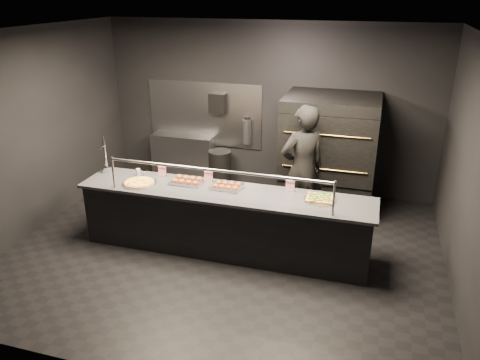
{
  "coord_description": "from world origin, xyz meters",
  "views": [
    {
      "loc": [
        1.87,
        -5.53,
        3.5
      ],
      "look_at": [
        0.17,
        0.2,
        1.03
      ],
      "focal_mm": 35.0,
      "sensor_mm": 36.0,
      "label": 1
    }
  ],
  "objects": [
    {
      "name": "worker",
      "position": [
        0.91,
        0.99,
        0.98
      ],
      "size": [
        0.86,
        0.8,
        1.96
      ],
      "primitive_type": "imported",
      "rotation": [
        0.0,
        0.0,
        3.78
      ],
      "color": "black",
      "rests_on": "ground"
    },
    {
      "name": "round_pizza",
      "position": [
        -1.24,
        -0.08,
        0.94
      ],
      "size": [
        0.49,
        0.49,
        0.03
      ],
      "color": "silver",
      "rests_on": "service_counter"
    },
    {
      "name": "condiment_jar",
      "position": [
        -1.37,
        0.2,
        0.97
      ],
      "size": [
        0.16,
        0.06,
        0.1
      ],
      "color": "silver",
      "rests_on": "service_counter"
    },
    {
      "name": "pizza_oven",
      "position": [
        1.2,
        1.9,
        0.97
      ],
      "size": [
        1.5,
        1.23,
        1.91
      ],
      "color": "black",
      "rests_on": "ground"
    },
    {
      "name": "room",
      "position": [
        -0.02,
        0.05,
        1.5
      ],
      "size": [
        6.04,
        6.0,
        3.0
      ],
      "color": "black",
      "rests_on": "ground"
    },
    {
      "name": "fire_extinguisher",
      "position": [
        -0.35,
        2.4,
        1.06
      ],
      "size": [
        0.14,
        0.14,
        0.51
      ],
      "color": "#B2B2B7",
      "rests_on": "room"
    },
    {
      "name": "beer_tap",
      "position": [
        -1.92,
        0.19,
        1.09
      ],
      "size": [
        0.15,
        0.22,
        0.58
      ],
      "color": "silver",
      "rests_on": "service_counter"
    },
    {
      "name": "slider_tray_b",
      "position": [
        -0.0,
        0.13,
        0.95
      ],
      "size": [
        0.49,
        0.42,
        0.07
      ],
      "color": "silver",
      "rests_on": "service_counter"
    },
    {
      "name": "trash_bin",
      "position": [
        -0.81,
        2.18,
        0.35
      ],
      "size": [
        0.42,
        0.42,
        0.7
      ],
      "primitive_type": "cylinder",
      "color": "black",
      "rests_on": "ground"
    },
    {
      "name": "square_pizza",
      "position": [
        1.29,
        0.09,
        0.94
      ],
      "size": [
        0.43,
        0.43,
        0.05
      ],
      "color": "silver",
      "rests_on": "service_counter"
    },
    {
      "name": "prep_shelf",
      "position": [
        -1.6,
        2.32,
        0.45
      ],
      "size": [
        1.2,
        0.35,
        0.9
      ],
      "primitive_type": "cube",
      "color": "#99999E",
      "rests_on": "ground"
    },
    {
      "name": "tent_cards",
      "position": [
        -0.17,
        0.28,
        1.0
      ],
      "size": [
        2.03,
        0.04,
        0.15
      ],
      "color": "white",
      "rests_on": "service_counter"
    },
    {
      "name": "service_counter",
      "position": [
        0.0,
        -0.0,
        0.46
      ],
      "size": [
        4.1,
        0.78,
        1.37
      ],
      "color": "black",
      "rests_on": "ground"
    },
    {
      "name": "slider_tray_a",
      "position": [
        -0.6,
        0.15,
        0.95
      ],
      "size": [
        0.47,
        0.35,
        0.07
      ],
      "color": "silver",
      "rests_on": "service_counter"
    },
    {
      "name": "towel_dispenser",
      "position": [
        -0.9,
        2.39,
        1.55
      ],
      "size": [
        0.3,
        0.2,
        0.35
      ],
      "primitive_type": "cube",
      "color": "black",
      "rests_on": "room"
    }
  ]
}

